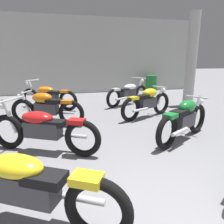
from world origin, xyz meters
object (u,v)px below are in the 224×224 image
object	(u,v)px
motorcycle_left_row_2	(46,108)
motorcycle_right_row_1	(184,119)
motorcycle_right_row_3	(128,93)
motorcycle_left_row_3	(48,96)
support_pillar	(191,61)
motorcycle_right_row_2	(147,102)
oil_drum	(151,84)
motorcycle_left_row_0	(25,185)
motorcycle_left_row_1	(43,129)

from	to	relation	value
motorcycle_left_row_2	motorcycle_right_row_1	bearing A→B (deg)	-32.31
motorcycle_right_row_3	motorcycle_left_row_3	bearing A→B (deg)	178.95
motorcycle_left_row_2	motorcycle_right_row_1	xyz separation A→B (m)	(2.82, -1.78, 0.00)
support_pillar	motorcycle_right_row_2	distance (m)	2.58
motorcycle_right_row_1	oil_drum	size ratio (longest dim) A/B	2.07
motorcycle_right_row_3	oil_drum	distance (m)	3.34
motorcycle_right_row_1	motorcycle_right_row_3	world-z (taller)	motorcycle_right_row_3
motorcycle_left_row_2	oil_drum	size ratio (longest dim) A/B	2.18
motorcycle_left_row_0	motorcycle_right_row_1	world-z (taller)	motorcycle_left_row_0
motorcycle_left_row_0	oil_drum	bearing A→B (deg)	57.50
motorcycle_left_row_1	motorcycle_right_row_2	size ratio (longest dim) A/B	1.07
motorcycle_left_row_2	motorcycle_left_row_0	bearing A→B (deg)	-91.04
motorcycle_left_row_0	motorcycle_left_row_2	bearing A→B (deg)	88.96
support_pillar	motorcycle_left_row_1	size ratio (longest dim) A/B	1.63
motorcycle_right_row_1	motorcycle_right_row_2	distance (m)	1.81
motorcycle_left_row_1	oil_drum	distance (m)	7.83
motorcycle_right_row_1	motorcycle_right_row_3	bearing A→B (deg)	89.86
support_pillar	motorcycle_right_row_3	xyz separation A→B (m)	(-2.02, 0.73, -1.15)
motorcycle_left_row_2	motorcycle_right_row_3	world-z (taller)	motorcycle_right_row_3
motorcycle_left_row_1	oil_drum	size ratio (longest dim) A/B	2.32
motorcycle_left_row_0	motorcycle_left_row_1	distance (m)	1.78
support_pillar	motorcycle_left_row_3	size ratio (longest dim) A/B	1.72
support_pillar	motorcycle_right_row_1	size ratio (longest dim) A/B	1.82
motorcycle_right_row_1	oil_drum	xyz separation A→B (m)	(2.12, 6.18, -0.03)
motorcycle_left_row_0	motorcycle_left_row_3	xyz separation A→B (m)	(0.05, 5.32, 0.00)
motorcycle_left_row_1	motorcycle_right_row_3	bearing A→B (deg)	50.99
motorcycle_left_row_0	motorcycle_right_row_3	bearing A→B (deg)	61.26
motorcycle_left_row_0	motorcycle_right_row_3	distance (m)	6.00
motorcycle_left_row_3	motorcycle_left_row_1	bearing A→B (deg)	-89.76
motorcycle_left_row_3	oil_drum	distance (m)	5.56
motorcycle_right_row_1	motorcycle_right_row_2	bearing A→B (deg)	90.89
motorcycle_right_row_1	oil_drum	bearing A→B (deg)	71.05
motorcycle_left_row_0	motorcycle_right_row_2	distance (m)	4.50
support_pillar	motorcycle_left_row_1	world-z (taller)	support_pillar
support_pillar	motorcycle_right_row_3	distance (m)	2.44
support_pillar	motorcycle_left_row_0	bearing A→B (deg)	-137.26
motorcycle_left_row_0	motorcycle_left_row_3	bearing A→B (deg)	89.47
motorcycle_right_row_1	oil_drum	world-z (taller)	motorcycle_right_row_1
motorcycle_left_row_1	support_pillar	bearing A→B (deg)	29.66
motorcycle_right_row_1	motorcycle_left_row_2	bearing A→B (deg)	147.69
motorcycle_right_row_3	oil_drum	xyz separation A→B (m)	(2.11, 2.59, -0.03)
motorcycle_left_row_3	motorcycle_left_row_2	bearing A→B (deg)	-89.61
motorcycle_left_row_3	motorcycle_right_row_3	distance (m)	2.84
motorcycle_left_row_1	motorcycle_right_row_1	xyz separation A→B (m)	(2.81, -0.11, 0.01)
motorcycle_right_row_3	motorcycle_left_row_2	bearing A→B (deg)	-147.27
motorcycle_left_row_2	motorcycle_left_row_3	xyz separation A→B (m)	(-0.01, 1.87, -0.01)
motorcycle_left_row_3	motorcycle_right_row_1	world-z (taller)	motorcycle_left_row_3
motorcycle_left_row_1	motorcycle_right_row_1	size ratio (longest dim) A/B	1.12
motorcycle_left_row_0	motorcycle_left_row_2	size ratio (longest dim) A/B	1.05
motorcycle_left_row_2	motorcycle_left_row_3	size ratio (longest dim) A/B	0.99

